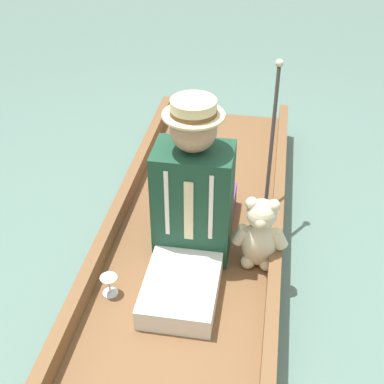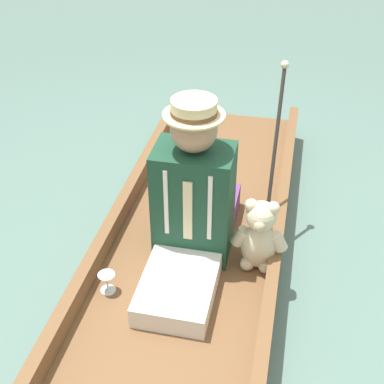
{
  "view_description": "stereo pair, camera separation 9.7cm",
  "coord_description": "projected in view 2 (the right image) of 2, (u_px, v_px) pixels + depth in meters",
  "views": [
    {
      "loc": [
        -0.35,
        2.01,
        2.0
      ],
      "look_at": [
        -0.01,
        -0.02,
        0.53
      ],
      "focal_mm": 50.0,
      "sensor_mm": 36.0,
      "label": 1
    },
    {
      "loc": [
        -0.45,
        1.99,
        2.0
      ],
      "look_at": [
        -0.01,
        -0.02,
        0.53
      ],
      "focal_mm": 50.0,
      "sensor_mm": 36.0,
      "label": 2
    }
  ],
  "objects": [
    {
      "name": "ground_plane",
      "position": [
        189.0,
        275.0,
        2.83
      ],
      "size": [
        16.0,
        16.0,
        0.0
      ],
      "primitive_type": "plane",
      "color": "slate"
    },
    {
      "name": "seat_cushion",
      "position": [
        200.0,
        204.0,
        2.99
      ],
      "size": [
        0.41,
        0.29,
        0.14
      ],
      "color": "#6B3875",
      "rests_on": "punt_boat"
    },
    {
      "name": "punt_boat",
      "position": [
        188.0,
        264.0,
        2.78
      ],
      "size": [
        0.93,
        3.2,
        0.25
      ],
      "color": "brown",
      "rests_on": "ground_plane"
    },
    {
      "name": "walking_cane",
      "position": [
        276.0,
        136.0,
        2.78
      ],
      "size": [
        0.04,
        0.42,
        0.84
      ],
      "color": "#2D2823",
      "rests_on": "punt_boat"
    },
    {
      "name": "seated_person",
      "position": [
        191.0,
        206.0,
        2.55
      ],
      "size": [
        0.38,
        0.72,
        0.85
      ],
      "rotation": [
        0.0,
        0.0,
        -0.16
      ],
      "color": "white",
      "rests_on": "punt_boat"
    },
    {
      "name": "wine_glass",
      "position": [
        107.0,
        279.0,
        2.5
      ],
      "size": [
        0.08,
        0.08,
        0.11
      ],
      "color": "silver",
      "rests_on": "punt_boat"
    },
    {
      "name": "teddy_bear",
      "position": [
        259.0,
        237.0,
        2.58
      ],
      "size": [
        0.28,
        0.17,
        0.4
      ],
      "color": "beige",
      "rests_on": "punt_boat"
    }
  ]
}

